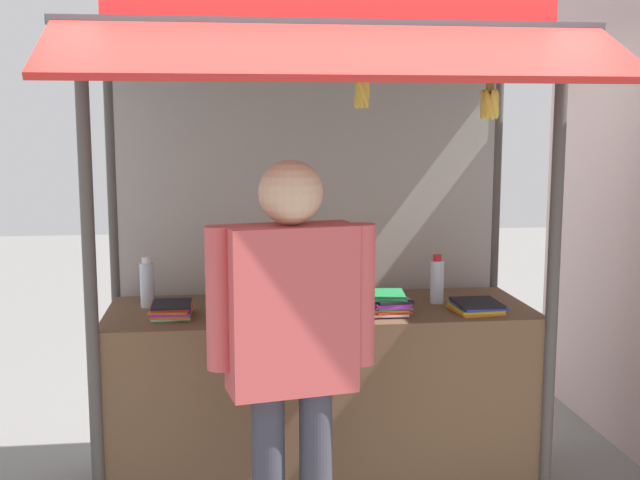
{
  "coord_description": "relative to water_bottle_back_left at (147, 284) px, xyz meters",
  "views": [
    {
      "loc": [
        -0.49,
        -3.95,
        1.93
      ],
      "look_at": [
        0.0,
        0.0,
        1.34
      ],
      "focal_mm": 44.62,
      "sensor_mm": 36.0,
      "label": 1
    }
  ],
  "objects": [
    {
      "name": "banana_bunch_inner_right",
      "position": [
        1.0,
        -0.61,
        0.95
      ],
      "size": [
        0.08,
        0.08,
        0.24
      ],
      "color": "#332D23"
    },
    {
      "name": "banana_bunch_rightmost",
      "position": [
        1.58,
        -0.6,
        0.9
      ],
      "size": [
        0.1,
        0.1,
        0.29
      ],
      "color": "#332D23"
    },
    {
      "name": "water_bottle_back_left",
      "position": [
        0.0,
        0.0,
        0.0
      ],
      "size": [
        0.07,
        0.07,
        0.26
      ],
      "color": "silver",
      "rests_on": "stall_counter"
    },
    {
      "name": "magazine_stack_back_right",
      "position": [
        0.64,
        -0.35,
        -0.1
      ],
      "size": [
        0.22,
        0.26,
        0.03
      ],
      "color": "red",
      "rests_on": "stall_counter"
    },
    {
      "name": "magazine_stack_far_left",
      "position": [
        1.2,
        -0.28,
        -0.07
      ],
      "size": [
        0.21,
        0.3,
        0.09
      ],
      "color": "purple",
      "rests_on": "stall_counter"
    },
    {
      "name": "water_bottle_right",
      "position": [
        1.5,
        -0.1,
        -0.0
      ],
      "size": [
        0.07,
        0.07,
        0.26
      ],
      "color": "silver",
      "rests_on": "stall_counter"
    },
    {
      "name": "vendor_person",
      "position": [
        0.66,
        -0.98,
        -0.04
      ],
      "size": [
        0.68,
        0.31,
        1.79
      ],
      "rotation": [
        0.0,
        0.0,
        0.19
      ],
      "color": "#383842",
      "rests_on": "ground"
    },
    {
      "name": "magazine_stack_front_left",
      "position": [
        0.13,
        -0.23,
        -0.09
      ],
      "size": [
        0.21,
        0.25,
        0.07
      ],
      "color": "green",
      "rests_on": "stall_counter"
    },
    {
      "name": "stall_counter",
      "position": [
        0.88,
        -0.12,
        -0.62
      ],
      "size": [
        2.16,
        0.76,
        0.99
      ],
      "primitive_type": "cube",
      "color": "brown",
      "rests_on": "ground"
    },
    {
      "name": "water_bottle_center",
      "position": [
        1.01,
        0.2,
        0.03
      ],
      "size": [
        0.09,
        0.09,
        0.32
      ],
      "color": "silver",
      "rests_on": "stall_counter"
    },
    {
      "name": "stall_structure",
      "position": [
        0.88,
        -0.02,
        0.54
      ],
      "size": [
        2.36,
        1.58,
        2.71
      ],
      "color": "#4C4742",
      "rests_on": "ground"
    },
    {
      "name": "water_bottle_far_right",
      "position": [
        0.74,
        0.12,
        0.03
      ],
      "size": [
        0.09,
        0.09,
        0.31
      ],
      "color": "silver",
      "rests_on": "stall_counter"
    },
    {
      "name": "water_bottle_mid_left",
      "position": [
        0.88,
        -0.04,
        -0.01
      ],
      "size": [
        0.07,
        0.07,
        0.23
      ],
      "color": "silver",
      "rests_on": "stall_counter"
    },
    {
      "name": "magazine_stack_front_right",
      "position": [
        1.65,
        -0.29,
        -0.1
      ],
      "size": [
        0.26,
        0.27,
        0.05
      ],
      "color": "orange",
      "rests_on": "stall_counter"
    }
  ]
}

